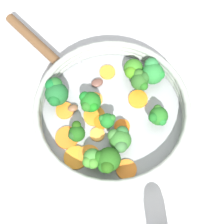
% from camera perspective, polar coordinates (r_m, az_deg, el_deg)
% --- Properties ---
extents(ground_plane, '(4.00, 4.00, 0.00)m').
position_cam_1_polar(ground_plane, '(0.77, 0.00, -0.84)').
color(ground_plane, '#B4B5B7').
extents(skillet, '(0.30, 0.30, 0.01)m').
position_cam_1_polar(skillet, '(0.76, 0.00, -0.65)').
color(skillet, '#939699').
rests_on(skillet, ground_plane).
extents(skillet_rim_wall, '(0.31, 0.31, 0.04)m').
position_cam_1_polar(skillet_rim_wall, '(0.74, 0.00, 0.18)').
color(skillet_rim_wall, '#969C93').
rests_on(skillet_rim_wall, skillet).
extents(skillet_handle, '(0.04, 0.18, 0.02)m').
position_cam_1_polar(skillet_handle, '(0.84, -11.59, 10.47)').
color(skillet_handle, brown).
rests_on(skillet_handle, skillet).
extents(skillet_rivet_left, '(0.01, 0.01, 0.01)m').
position_cam_1_polar(skillet_rivet_left, '(0.81, -5.05, 7.69)').
color(skillet_rivet_left, '#95929C').
rests_on(skillet_rivet_left, skillet).
extents(skillet_rivet_right, '(0.01, 0.01, 0.01)m').
position_cam_1_polar(skillet_rivet_right, '(0.79, -8.87, 4.51)').
color(skillet_rivet_right, '#959994').
rests_on(skillet_rivet_right, skillet).
extents(carrot_slice_0, '(0.06, 0.06, 0.00)m').
position_cam_1_polar(carrot_slice_0, '(0.73, -5.53, -6.92)').
color(carrot_slice_0, orange).
rests_on(carrot_slice_0, skillet).
extents(carrot_slice_1, '(0.06, 0.06, 0.00)m').
position_cam_1_polar(carrot_slice_1, '(0.72, 2.21, -8.75)').
color(carrot_slice_1, orange).
rests_on(carrot_slice_1, skillet).
extents(carrot_slice_2, '(0.05, 0.05, 0.01)m').
position_cam_1_polar(carrot_slice_2, '(0.72, -3.52, -6.63)').
color(carrot_slice_2, orange).
rests_on(carrot_slice_2, skillet).
extents(carrot_slice_3, '(0.05, 0.05, 0.00)m').
position_cam_1_polar(carrot_slice_3, '(0.77, -2.62, 1.94)').
color(carrot_slice_3, orange).
rests_on(carrot_slice_3, skillet).
extents(carrot_slice_4, '(0.04, 0.04, 0.01)m').
position_cam_1_polar(carrot_slice_4, '(0.75, -1.77, -1.40)').
color(carrot_slice_4, orange).
rests_on(carrot_slice_4, skillet).
extents(carrot_slice_5, '(0.06, 0.06, 0.00)m').
position_cam_1_polar(carrot_slice_5, '(0.75, -2.71, -0.60)').
color(carrot_slice_5, orange).
rests_on(carrot_slice_5, skillet).
extents(carrot_slice_6, '(0.06, 0.06, 0.00)m').
position_cam_1_polar(carrot_slice_6, '(0.74, -6.87, -3.88)').
color(carrot_slice_6, orange).
rests_on(carrot_slice_6, skillet).
extents(carrot_slice_7, '(0.03, 0.03, 0.00)m').
position_cam_1_polar(carrot_slice_7, '(0.74, -2.25, -3.43)').
color(carrot_slice_7, '#F89A3A').
rests_on(carrot_slice_7, skillet).
extents(carrot_slice_8, '(0.03, 0.03, 0.00)m').
position_cam_1_polar(carrot_slice_8, '(0.74, 1.59, -2.20)').
color(carrot_slice_8, orange).
rests_on(carrot_slice_8, skillet).
extents(carrot_slice_9, '(0.05, 0.05, 0.01)m').
position_cam_1_polar(carrot_slice_9, '(0.77, 3.99, 1.97)').
color(carrot_slice_9, orange).
rests_on(carrot_slice_9, skillet).
extents(carrot_slice_10, '(0.04, 0.04, 0.01)m').
position_cam_1_polar(carrot_slice_10, '(0.80, -0.71, 6.08)').
color(carrot_slice_10, orange).
rests_on(carrot_slice_10, skillet).
extents(carrot_slice_11, '(0.05, 0.05, 0.01)m').
position_cam_1_polar(carrot_slice_11, '(0.76, -7.21, 0.21)').
color(carrot_slice_11, orange).
rests_on(carrot_slice_11, skillet).
extents(broccoli_floret_0, '(0.05, 0.05, 0.06)m').
position_cam_1_polar(broccoli_floret_0, '(0.69, -0.76, -7.42)').
color(broccoli_floret_0, '#7EB75E').
rests_on(broccoli_floret_0, skillet).
extents(broccoli_floret_1, '(0.04, 0.04, 0.05)m').
position_cam_1_polar(broccoli_floret_1, '(0.76, 4.33, 4.87)').
color(broccoli_floret_1, '#81B26D').
rests_on(broccoli_floret_1, skillet).
extents(broccoli_floret_2, '(0.05, 0.05, 0.05)m').
position_cam_1_polar(broccoli_floret_2, '(0.77, 6.27, 6.09)').
color(broccoli_floret_2, '#799F59').
rests_on(broccoli_floret_2, skillet).
extents(broccoli_floret_3, '(0.03, 0.03, 0.05)m').
position_cam_1_polar(broccoli_floret_3, '(0.71, -5.55, -3.07)').
color(broccoli_floret_3, '#73A35F').
rests_on(broccoli_floret_3, skillet).
extents(broccoli_floret_4, '(0.05, 0.05, 0.05)m').
position_cam_1_polar(broccoli_floret_4, '(0.71, 1.20, -4.21)').
color(broccoli_floret_4, '#698C4E').
rests_on(broccoli_floret_4, skillet).
extents(broccoli_floret_5, '(0.05, 0.05, 0.05)m').
position_cam_1_polar(broccoli_floret_5, '(0.75, -8.57, 3.02)').
color(broccoli_floret_5, '#7CA867').
rests_on(broccoli_floret_5, skillet).
extents(broccoli_floret_6, '(0.04, 0.04, 0.04)m').
position_cam_1_polar(broccoli_floret_6, '(0.73, 7.05, -0.63)').
color(broccoli_floret_6, '#6EA25C').
rests_on(broccoli_floret_6, skillet).
extents(broccoli_floret_7, '(0.04, 0.05, 0.05)m').
position_cam_1_polar(broccoli_floret_7, '(0.74, -3.38, 1.47)').
color(broccoli_floret_7, '#7DB15E').
rests_on(broccoli_floret_7, skillet).
extents(broccoli_floret_8, '(0.03, 0.03, 0.04)m').
position_cam_1_polar(broccoli_floret_8, '(0.72, -0.74, -1.34)').
color(broccoli_floret_8, '#739C60').
rests_on(broccoli_floret_8, skillet).
extents(broccoli_floret_9, '(0.05, 0.04, 0.04)m').
position_cam_1_polar(broccoli_floret_9, '(0.77, 3.27, 6.46)').
color(broccoli_floret_9, '#678E50').
rests_on(broccoli_floret_9, skillet).
extents(broccoli_floret_10, '(0.04, 0.04, 0.05)m').
position_cam_1_polar(broccoli_floret_10, '(0.69, -3.07, -7.26)').
color(broccoli_floret_10, '#6D9749').
rests_on(broccoli_floret_10, skillet).
extents(mushroom_piece_0, '(0.03, 0.02, 0.01)m').
position_cam_1_polar(mushroom_piece_0, '(0.78, -2.28, 4.47)').
color(mushroom_piece_0, brown).
rests_on(mushroom_piece_0, skillet).
extents(mushroom_piece_1, '(0.03, 0.02, 0.01)m').
position_cam_1_polar(mushroom_piece_1, '(0.76, -5.99, 0.60)').
color(mushroom_piece_1, brown).
rests_on(mushroom_piece_1, skillet).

